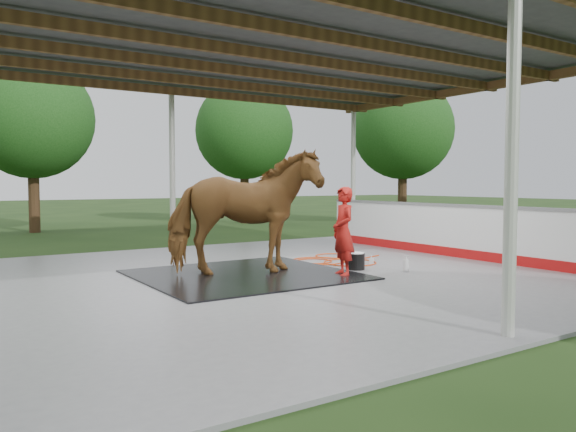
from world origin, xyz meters
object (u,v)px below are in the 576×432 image
wash_bucket (356,261)px  dasher_board (452,232)px  horse (244,212)px  handler (343,231)px

wash_bucket → dasher_board: bearing=6.0°
dasher_board → horse: 5.09m
horse → wash_bucket: horse is taller
dasher_board → handler: (-3.64, -0.74, 0.23)m
horse → handler: size_ratio=1.67×
dasher_board → handler: bearing=-168.5°
handler → wash_bucket: bearing=139.0°
dasher_board → handler: handler is taller
dasher_board → horse: (-5.06, 0.22, 0.57)m
handler → wash_bucket: (0.64, 0.42, -0.61)m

